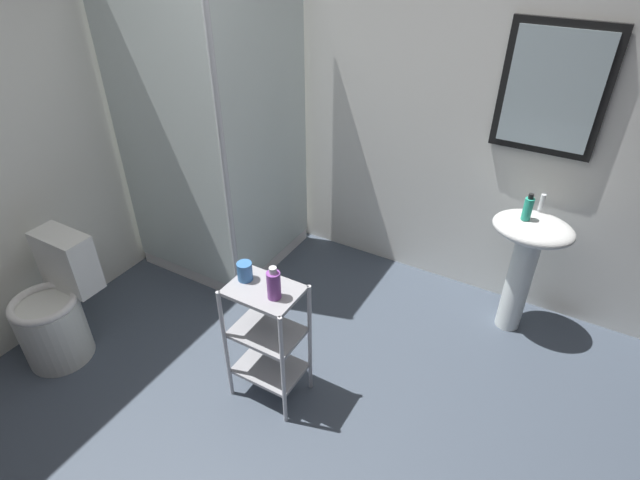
{
  "coord_description": "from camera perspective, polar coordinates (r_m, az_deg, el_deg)",
  "views": [
    {
      "loc": [
        0.96,
        -1.19,
        2.3
      ],
      "look_at": [
        -0.11,
        0.67,
        0.85
      ],
      "focal_mm": 28.1,
      "sensor_mm": 36.0,
      "label": 1
    }
  ],
  "objects": [
    {
      "name": "sink_faucet",
      "position": [
        3.18,
        23.95,
        3.96
      ],
      "size": [
        0.03,
        0.03,
        0.1
      ],
      "primitive_type": "cylinder",
      "color": "silver",
      "rests_on": "pedestal_sink"
    },
    {
      "name": "rinse_cup",
      "position": [
        2.51,
        -8.56,
        -3.55
      ],
      "size": [
        0.08,
        0.08,
        0.1
      ],
      "primitive_type": "cylinder",
      "color": "#3870B2",
      "rests_on": "storage_cart"
    },
    {
      "name": "hand_soap_bottle",
      "position": [
        3.04,
        22.59,
        3.36
      ],
      "size": [
        0.05,
        0.05,
        0.16
      ],
      "color": "#2DBC99",
      "rests_on": "pedestal_sink"
    },
    {
      "name": "toilet",
      "position": [
        3.34,
        -27.81,
        -7.15
      ],
      "size": [
        0.37,
        0.49,
        0.76
      ],
      "color": "white",
      "rests_on": "ground_plane"
    },
    {
      "name": "ground_plane",
      "position": [
        2.77,
        -5.29,
        -22.71
      ],
      "size": [
        4.2,
        4.2,
        0.02
      ],
      "primitive_type": "cube",
      "color": "#424C5B"
    },
    {
      "name": "storage_cart",
      "position": [
        2.67,
        -6.02,
        -10.61
      ],
      "size": [
        0.38,
        0.28,
        0.74
      ],
      "color": "silver",
      "rests_on": "ground_plane"
    },
    {
      "name": "conditioner_bottle_purple",
      "position": [
        2.36,
        -5.29,
        -5.06
      ],
      "size": [
        0.07,
        0.07,
        0.18
      ],
      "color": "purple",
      "rests_on": "storage_cart"
    },
    {
      "name": "pedestal_sink",
      "position": [
        3.22,
        22.46,
        -1.27
      ],
      "size": [
        0.46,
        0.37,
        0.81
      ],
      "color": "white",
      "rests_on": "ground_plane"
    },
    {
      "name": "shower_stall",
      "position": [
        3.71,
        -10.74,
        3.68
      ],
      "size": [
        0.92,
        0.92,
        2.0
      ],
      "color": "white",
      "rests_on": "ground_plane"
    },
    {
      "name": "wall_back",
      "position": [
        3.36,
        12.35,
        15.05
      ],
      "size": [
        4.2,
        0.14,
        2.5
      ],
      "color": "white",
      "rests_on": "ground_plane"
    }
  ]
}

